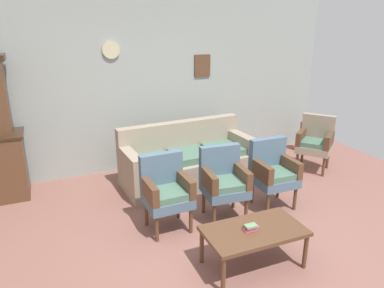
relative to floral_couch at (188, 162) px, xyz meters
name	(u,v)px	position (x,y,z in m)	size (l,w,h in m)	color
ground_plane	(223,247)	(-0.29, -1.73, -0.33)	(7.68, 7.68, 0.00)	#84564C
wall_back_with_decor	(150,87)	(-0.29, 0.90, 1.03)	(6.40, 0.09, 2.70)	#939E99
floral_couch	(188,162)	(0.00, 0.00, 0.00)	(2.04, 0.94, 0.90)	gray
armchair_near_couch_end	(166,189)	(-0.72, -1.09, 0.17)	(0.54, 0.51, 0.90)	slate
armchair_by_doorway	(224,180)	(0.03, -1.11, 0.17)	(0.56, 0.53, 0.90)	slate
armchair_near_cabinet	(273,170)	(0.77, -1.10, 0.17)	(0.53, 0.50, 0.90)	slate
wingback_chair_by_fireplace	(315,140)	(2.13, -0.33, 0.17)	(0.71, 0.71, 0.90)	gray
coffee_table	(254,233)	(-0.15, -2.12, 0.05)	(1.00, 0.56, 0.42)	brown
book_stack_on_table	(251,227)	(-0.18, -2.11, 0.12)	(0.16, 0.11, 0.06)	#D35067
floor_vase_by_wall	(306,137)	(2.56, 0.42, -0.04)	(0.24, 0.24, 0.58)	brown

